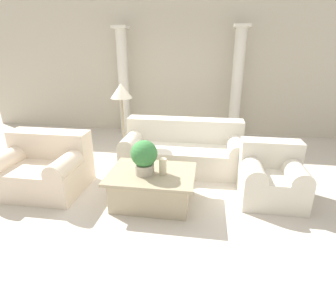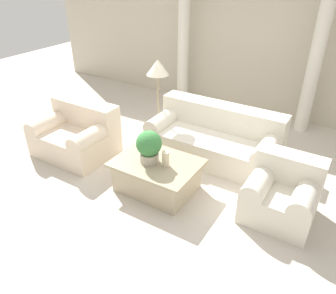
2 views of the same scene
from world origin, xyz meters
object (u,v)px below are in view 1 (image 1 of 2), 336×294
object	(u,v)px
potted_plant	(144,156)
coffee_table	(152,187)
floor_lamp	(122,97)
armchair	(271,176)
loveseat	(44,167)
sofa_long	(183,149)

from	to	relation	value
potted_plant	coffee_table	bearing A→B (deg)	29.78
potted_plant	floor_lamp	world-z (taller)	floor_lamp
coffee_table	floor_lamp	bearing A→B (deg)	122.26
armchair	coffee_table	bearing A→B (deg)	-167.38
loveseat	armchair	distance (m)	3.25
loveseat	armchair	xyz separation A→B (m)	(3.25, 0.19, -0.00)
sofa_long	armchair	bearing A→B (deg)	-33.89
coffee_table	floor_lamp	world-z (taller)	floor_lamp
potted_plant	floor_lamp	bearing A→B (deg)	118.38
sofa_long	coffee_table	world-z (taller)	sofa_long
coffee_table	potted_plant	bearing A→B (deg)	-150.22
loveseat	armchair	world-z (taller)	loveseat
floor_lamp	armchair	distance (m)	2.63
coffee_table	floor_lamp	distance (m)	1.72
armchair	loveseat	bearing A→B (deg)	-176.61
sofa_long	floor_lamp	size ratio (longest dim) A/B	1.42
coffee_table	armchair	bearing A→B (deg)	12.62
sofa_long	armchair	world-z (taller)	sofa_long
sofa_long	loveseat	xyz separation A→B (m)	(-1.95, -1.06, 0.01)
sofa_long	potted_plant	bearing A→B (deg)	-106.46
sofa_long	coffee_table	bearing A→B (deg)	-103.45
armchair	floor_lamp	bearing A→B (deg)	160.30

